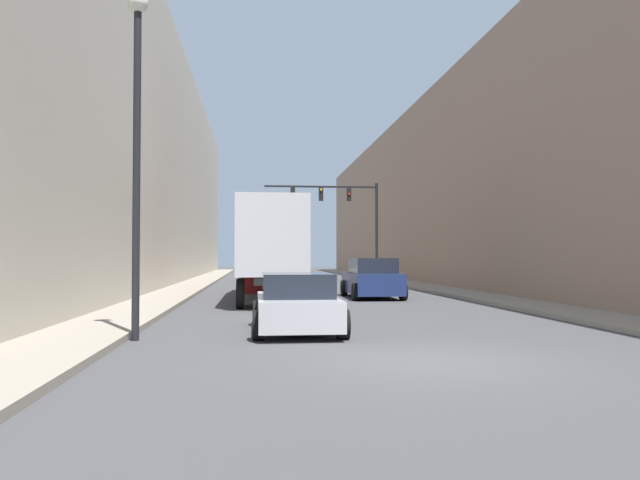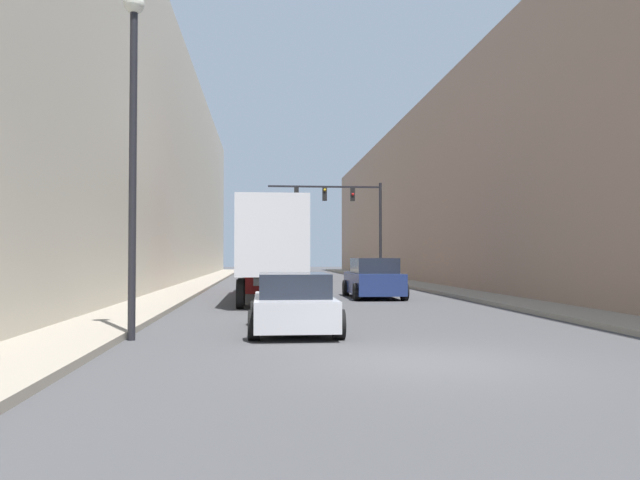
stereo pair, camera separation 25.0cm
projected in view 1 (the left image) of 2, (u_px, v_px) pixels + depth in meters
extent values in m
plane|color=#424244|center=(428.00, 362.00, 10.47)|extent=(200.00, 200.00, 0.00)
cube|color=gray|center=(400.00, 282.00, 40.98)|extent=(2.06, 80.00, 0.15)
cube|color=gray|center=(197.00, 283.00, 39.62)|extent=(2.06, 80.00, 0.15)
cube|color=#997A66|center=(459.00, 193.00, 41.56)|extent=(6.00, 80.00, 12.00)
cube|color=#BCB29E|center=(133.00, 163.00, 39.40)|extent=(6.00, 80.00, 15.43)
cube|color=silver|center=(269.00, 239.00, 24.82)|extent=(2.45, 9.55, 2.75)
cube|color=black|center=(269.00, 277.00, 24.78)|extent=(1.22, 9.55, 0.24)
cube|color=maroon|center=(267.00, 262.00, 30.84)|extent=(2.45, 2.61, 3.01)
cylinder|color=black|center=(240.00, 294.00, 21.10)|extent=(0.25, 1.00, 1.00)
cylinder|color=black|center=(303.00, 294.00, 21.32)|extent=(0.25, 1.00, 1.00)
cylinder|color=black|center=(241.00, 292.00, 22.29)|extent=(0.25, 1.00, 1.00)
cylinder|color=black|center=(301.00, 292.00, 22.51)|extent=(0.25, 1.00, 1.00)
cylinder|color=black|center=(245.00, 282.00, 30.70)|extent=(0.25, 1.00, 1.00)
cylinder|color=black|center=(288.00, 282.00, 30.92)|extent=(0.25, 1.00, 1.00)
cube|color=#B7B7BC|center=(296.00, 310.00, 14.71)|extent=(1.80, 4.21, 0.66)
cube|color=#1E232D|center=(297.00, 285.00, 14.52)|extent=(1.58, 2.32, 0.55)
cylinder|color=black|center=(258.00, 313.00, 16.02)|extent=(0.25, 0.64, 0.64)
cylinder|color=black|center=(327.00, 312.00, 16.20)|extent=(0.25, 0.64, 0.64)
cylinder|color=black|center=(258.00, 325.00, 13.12)|extent=(0.25, 0.64, 0.64)
cylinder|color=black|center=(343.00, 324.00, 13.30)|extent=(0.25, 0.64, 0.64)
cube|color=navy|center=(372.00, 283.00, 26.74)|extent=(1.94, 4.57, 0.88)
cube|color=#1E232D|center=(373.00, 266.00, 26.53)|extent=(1.71, 2.51, 0.64)
cylinder|color=black|center=(344.00, 288.00, 28.20)|extent=(0.25, 0.70, 0.70)
cylinder|color=black|center=(386.00, 288.00, 28.41)|extent=(0.25, 0.70, 0.70)
cylinder|color=black|center=(356.00, 292.00, 24.95)|extent=(0.25, 0.70, 0.70)
cylinder|color=black|center=(403.00, 292.00, 25.15)|extent=(0.25, 0.70, 0.70)
cylinder|color=black|center=(377.00, 233.00, 42.73)|extent=(0.20, 0.20, 6.84)
cube|color=black|center=(321.00, 187.00, 42.42)|extent=(7.70, 0.12, 0.12)
cube|color=black|center=(349.00, 194.00, 42.61)|extent=(0.30, 0.24, 0.90)
sphere|color=red|center=(349.00, 194.00, 42.47)|extent=(0.18, 0.18, 0.18)
cube|color=black|center=(321.00, 194.00, 42.41)|extent=(0.30, 0.24, 0.90)
sphere|color=gold|center=(321.00, 190.00, 42.27)|extent=(0.18, 0.18, 0.18)
cube|color=black|center=(293.00, 194.00, 42.21)|extent=(0.30, 0.24, 0.90)
sphere|color=red|center=(293.00, 198.00, 42.06)|extent=(0.18, 0.18, 0.18)
cylinder|color=black|center=(137.00, 174.00, 13.19)|extent=(0.16, 0.16, 7.04)
sphere|color=silver|center=(138.00, 3.00, 13.28)|extent=(0.44, 0.44, 0.44)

